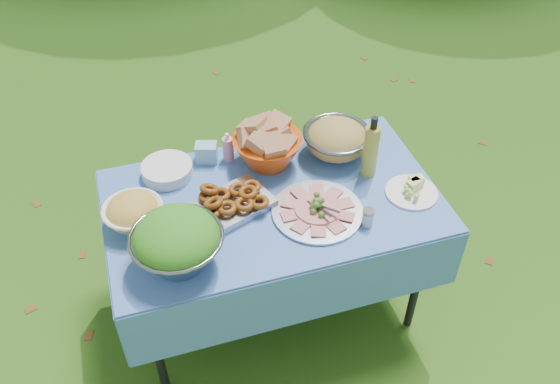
{
  "coord_description": "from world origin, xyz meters",
  "views": [
    {
      "loc": [
        -0.53,
        -1.82,
        2.56
      ],
      "look_at": [
        0.03,
        0.0,
        0.8
      ],
      "focal_mm": 38.0,
      "sensor_mm": 36.0,
      "label": 1
    }
  ],
  "objects_px": {
    "salad_bowl": "(177,242)",
    "bread_bowl": "(268,144)",
    "charcuterie_platter": "(318,205)",
    "plate_stack": "(167,170)",
    "pasta_bowl_steel": "(337,139)",
    "picnic_table": "(273,256)",
    "oil_bottle": "(371,147)"
  },
  "relations": [
    {
      "from": "salad_bowl",
      "to": "bread_bowl",
      "type": "distance_m",
      "value": 0.71
    },
    {
      "from": "salad_bowl",
      "to": "charcuterie_platter",
      "type": "xyz_separation_m",
      "value": [
        0.61,
        0.1,
        -0.07
      ]
    },
    {
      "from": "plate_stack",
      "to": "pasta_bowl_steel",
      "type": "xyz_separation_m",
      "value": [
        0.8,
        -0.08,
        0.06
      ]
    },
    {
      "from": "picnic_table",
      "to": "charcuterie_platter",
      "type": "relative_size",
      "value": 3.7
    },
    {
      "from": "picnic_table",
      "to": "bread_bowl",
      "type": "relative_size",
      "value": 4.49
    },
    {
      "from": "picnic_table",
      "to": "pasta_bowl_steel",
      "type": "relative_size",
      "value": 4.58
    },
    {
      "from": "bread_bowl",
      "to": "oil_bottle",
      "type": "relative_size",
      "value": 1.04
    },
    {
      "from": "plate_stack",
      "to": "pasta_bowl_steel",
      "type": "bearing_deg",
      "value": -5.74
    },
    {
      "from": "salad_bowl",
      "to": "charcuterie_platter",
      "type": "distance_m",
      "value": 0.63
    },
    {
      "from": "salad_bowl",
      "to": "pasta_bowl_steel",
      "type": "distance_m",
      "value": 0.96
    },
    {
      "from": "plate_stack",
      "to": "pasta_bowl_steel",
      "type": "distance_m",
      "value": 0.8
    },
    {
      "from": "charcuterie_platter",
      "to": "oil_bottle",
      "type": "height_order",
      "value": "oil_bottle"
    },
    {
      "from": "bread_bowl",
      "to": "charcuterie_platter",
      "type": "relative_size",
      "value": 0.82
    },
    {
      "from": "picnic_table",
      "to": "bread_bowl",
      "type": "distance_m",
      "value": 0.55
    },
    {
      "from": "bread_bowl",
      "to": "pasta_bowl_steel",
      "type": "bearing_deg",
      "value": -5.28
    },
    {
      "from": "salad_bowl",
      "to": "pasta_bowl_steel",
      "type": "bearing_deg",
      "value": 28.79
    },
    {
      "from": "salad_bowl",
      "to": "oil_bottle",
      "type": "relative_size",
      "value": 1.16
    },
    {
      "from": "plate_stack",
      "to": "picnic_table",
      "type": "bearing_deg",
      "value": -36.18
    },
    {
      "from": "bread_bowl",
      "to": "charcuterie_platter",
      "type": "distance_m",
      "value": 0.41
    },
    {
      "from": "charcuterie_platter",
      "to": "pasta_bowl_steel",
      "type": "bearing_deg",
      "value": 58.05
    },
    {
      "from": "plate_stack",
      "to": "oil_bottle",
      "type": "bearing_deg",
      "value": -16.64
    },
    {
      "from": "plate_stack",
      "to": "charcuterie_platter",
      "type": "bearing_deg",
      "value": -37.44
    },
    {
      "from": "picnic_table",
      "to": "pasta_bowl_steel",
      "type": "bearing_deg",
      "value": 30.02
    },
    {
      "from": "bread_bowl",
      "to": "oil_bottle",
      "type": "distance_m",
      "value": 0.47
    },
    {
      "from": "picnic_table",
      "to": "oil_bottle",
      "type": "bearing_deg",
      "value": 4.59
    },
    {
      "from": "charcuterie_platter",
      "to": "plate_stack",
      "type": "bearing_deg",
      "value": 142.56
    },
    {
      "from": "bread_bowl",
      "to": "oil_bottle",
      "type": "bearing_deg",
      "value": -27.18
    },
    {
      "from": "salad_bowl",
      "to": "plate_stack",
      "type": "relative_size",
      "value": 1.54
    },
    {
      "from": "oil_bottle",
      "to": "plate_stack",
      "type": "bearing_deg",
      "value": 163.36
    },
    {
      "from": "plate_stack",
      "to": "bread_bowl",
      "type": "distance_m",
      "value": 0.48
    },
    {
      "from": "salad_bowl",
      "to": "charcuterie_platter",
      "type": "height_order",
      "value": "salad_bowl"
    },
    {
      "from": "plate_stack",
      "to": "pasta_bowl_steel",
      "type": "relative_size",
      "value": 0.74
    }
  ]
}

